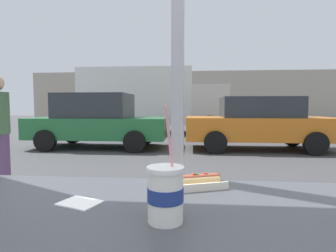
% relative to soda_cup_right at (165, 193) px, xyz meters
% --- Properties ---
extents(ground_plane, '(60.00, 60.00, 0.00)m').
position_rel_soda_cup_right_xyz_m(ground_plane, '(0.01, 8.38, -1.09)').
color(ground_plane, '#424244').
extents(sidewalk_strip, '(16.00, 2.80, 0.11)m').
position_rel_soda_cup_right_xyz_m(sidewalk_strip, '(0.01, 1.98, -1.04)').
color(sidewalk_strip, gray).
rests_on(sidewalk_strip, ground).
extents(building_facade_far, '(28.00, 1.20, 4.29)m').
position_rel_soda_cup_right_xyz_m(building_facade_far, '(0.01, 23.12, 1.06)').
color(building_facade_far, '#A89E8E').
rests_on(building_facade_far, ground).
extents(soda_cup_right, '(0.10, 0.10, 0.30)m').
position_rel_soda_cup_right_xyz_m(soda_cup_right, '(0.00, 0.00, 0.00)').
color(soda_cup_right, white).
rests_on(soda_cup_right, window_counter).
extents(hotdog_tray_near, '(0.28, 0.18, 0.05)m').
position_rel_soda_cup_right_xyz_m(hotdog_tray_near, '(0.06, 0.29, -0.05)').
color(hotdog_tray_near, beige).
rests_on(hotdog_tray_near, window_counter).
extents(napkin_wrapper, '(0.14, 0.13, 0.00)m').
position_rel_soda_cup_right_xyz_m(napkin_wrapper, '(-0.28, 0.11, -0.07)').
color(napkin_wrapper, white).
rests_on(napkin_wrapper, window_counter).
extents(parked_car_green, '(4.29, 2.04, 1.72)m').
position_rel_soda_cup_right_xyz_m(parked_car_green, '(-2.95, 7.83, -0.22)').
color(parked_car_green, '#236B38').
rests_on(parked_car_green, ground).
extents(parked_car_orange, '(4.31, 1.94, 1.60)m').
position_rel_soda_cup_right_xyz_m(parked_car_orange, '(2.05, 7.83, -0.27)').
color(parked_car_orange, orange).
rests_on(parked_car_orange, ground).
extents(box_truck, '(7.26, 2.44, 3.18)m').
position_rel_soda_cup_right_xyz_m(box_truck, '(-2.07, 13.05, 0.62)').
color(box_truck, silver).
rests_on(box_truck, ground).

